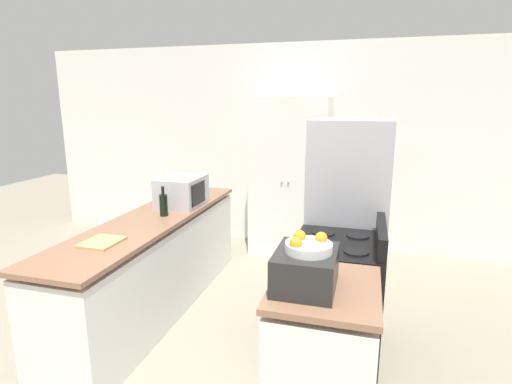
# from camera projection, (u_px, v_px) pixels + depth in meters

# --- Properties ---
(wall_back) EXTENTS (7.00, 0.06, 2.60)m
(wall_back) POSITION_uv_depth(u_px,v_px,m) (289.00, 147.00, 5.21)
(wall_back) COLOR white
(wall_back) RESTS_ON ground_plane
(counter_left) EXTENTS (0.60, 2.59, 0.89)m
(counter_left) POSITION_uv_depth(u_px,v_px,m) (155.00, 265.00, 3.63)
(counter_left) COLOR silver
(counter_left) RESTS_ON ground_plane
(counter_right) EXTENTS (0.60, 0.71, 0.89)m
(counter_right) POSITION_uv_depth(u_px,v_px,m) (322.00, 358.00, 2.32)
(counter_right) COLOR silver
(counter_right) RESTS_ON ground_plane
(pantry_cabinet) EXTENTS (0.93, 0.61, 1.94)m
(pantry_cabinet) POSITION_uv_depth(u_px,v_px,m) (290.00, 177.00, 4.94)
(pantry_cabinet) COLOR white
(pantry_cabinet) RESTS_ON ground_plane
(stove) EXTENTS (0.66, 0.71, 1.05)m
(stove) POSITION_uv_depth(u_px,v_px,m) (336.00, 297.00, 3.00)
(stove) COLOR black
(stove) RESTS_ON ground_plane
(refrigerator) EXTENTS (0.71, 0.77, 1.74)m
(refrigerator) POSITION_uv_depth(u_px,v_px,m) (347.00, 216.00, 3.63)
(refrigerator) COLOR #A3A3A8
(refrigerator) RESTS_ON ground_plane
(microwave) EXTENTS (0.38, 0.48, 0.28)m
(microwave) POSITION_uv_depth(u_px,v_px,m) (182.00, 191.00, 3.89)
(microwave) COLOR #B2B2B7
(microwave) RESTS_ON counter_left
(wine_bottle) EXTENTS (0.07, 0.07, 0.27)m
(wine_bottle) POSITION_uv_depth(u_px,v_px,m) (164.00, 204.00, 3.55)
(wine_bottle) COLOR black
(wine_bottle) RESTS_ON counter_left
(toaster_oven) EXTENTS (0.34, 0.41, 0.21)m
(toaster_oven) POSITION_uv_depth(u_px,v_px,m) (305.00, 269.00, 2.18)
(toaster_oven) COLOR black
(toaster_oven) RESTS_ON counter_right
(fruit_bowl) EXTENTS (0.26, 0.26, 0.10)m
(fruit_bowl) POSITION_uv_depth(u_px,v_px,m) (308.00, 245.00, 2.15)
(fruit_bowl) COLOR silver
(fruit_bowl) RESTS_ON toaster_oven
(cutting_board) EXTENTS (0.24, 0.28, 0.02)m
(cutting_board) POSITION_uv_depth(u_px,v_px,m) (102.00, 242.00, 2.87)
(cutting_board) COLOR tan
(cutting_board) RESTS_ON counter_left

